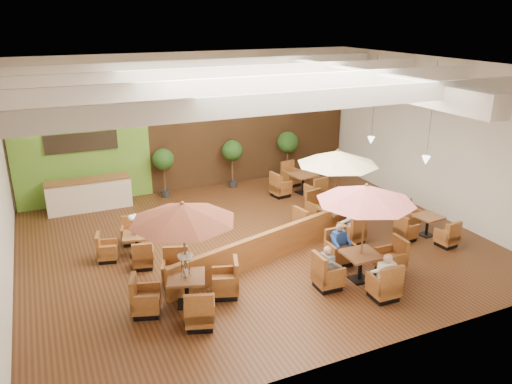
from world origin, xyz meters
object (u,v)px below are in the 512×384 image
table_4 (421,227)px  topiary_2 (288,144)px  table_3 (129,243)px  diner_2 (328,263)px  table_5 (297,185)px  diner_3 (353,221)px  topiary_0 (163,161)px  diner_0 (385,272)px  table_0 (184,237)px  table_1 (364,216)px  table_2 (335,174)px  topiary_1 (232,152)px  service_counter (89,194)px  diner_4 (353,221)px  booth_divider (269,247)px  diner_1 (340,240)px

table_4 → topiary_2: (-1.20, 7.13, 1.25)m
table_3 → diner_2: (4.44, -3.98, 0.31)m
table_4 → table_5: (-1.75, 5.26, 0.05)m
diner_3 → table_5: bearing=66.8°
topiary_0 → diner_0: topiary_0 is taller
table_0 → table_5: size_ratio=1.03×
table_1 → table_4: table_1 is taller
table_1 → topiary_2: 8.96m
table_2 → topiary_1: size_ratio=1.44×
table_1 → topiary_1: (-0.30, 8.66, -0.40)m
service_counter → table_0: 7.95m
diner_2 → diner_4: size_ratio=0.91×
topiary_0 → booth_divider: bearing=-78.3°
topiary_0 → diner_1: 8.30m
topiary_1 → diner_2: 8.72m
table_2 → table_0: bearing=-169.3°
table_1 → table_5: bearing=77.7°
topiary_2 → topiary_0: bearing=-180.0°
booth_divider → diner_0: bearing=-75.5°
table_1 → table_2: bearing=73.0°
table_3 → diner_0: size_ratio=2.88×
booth_divider → table_2: (2.86, 1.06, 1.56)m
table_4 → topiary_1: size_ratio=1.19×
topiary_2 → diner_2: topiary_2 is taller
topiary_0 → topiary_1: 2.88m
table_3 → diner_0: table_3 is taller
table_3 → topiary_0: 5.30m
topiary_2 → diner_4: size_ratio=2.46×
topiary_1 → table_2: bearing=-76.4°
table_2 → diner_3: table_2 is taller
table_0 → diner_1: 4.80m
diner_4 → table_3: bearing=149.8°
diner_1 → table_2: bearing=-123.1°
topiary_0 → diner_3: (4.31, -6.63, -0.71)m
booth_divider → diner_2: bearing=-85.1°
booth_divider → diner_1: 2.08m
table_5 → diner_3: size_ratio=3.53×
booth_divider → topiary_2: bearing=42.4°
topiary_2 → diner_4: topiary_2 is taller
service_counter → diner_2: diner_2 is taller
topiary_0 → service_counter: bearing=-176.1°
table_3 → topiary_2: topiary_2 is taller
table_0 → table_3: (-0.81, 3.24, -1.43)m
diner_3 → diner_4: (0.00, -0.00, 0.03)m
diner_1 → diner_4: bearing=-144.2°
table_0 → topiary_0: (1.48, 7.91, -0.41)m
table_2 → table_5: table_2 is taller
diner_3 → diner_4: diner_4 is taller
table_3 → table_1: bearing=-23.0°
topiary_0 → topiary_1: size_ratio=0.98×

